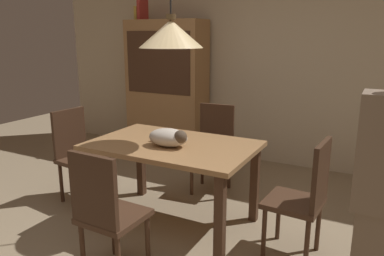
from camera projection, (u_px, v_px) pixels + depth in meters
name	position (u px, v px, depth m)	size (l,w,h in m)	color
back_wall	(265.00, 51.00, 4.77)	(6.40, 0.10, 2.90)	beige
dining_table	(173.00, 154.00, 3.21)	(1.40, 0.90, 0.75)	#A87A4C
chair_left_side	(77.00, 151.00, 3.76)	(0.44, 0.44, 0.93)	#472D1E
chair_far_back	(214.00, 144.00, 4.01)	(0.44, 0.44, 0.93)	#472D1E
chair_right_side	(305.00, 195.00, 2.73)	(0.43, 0.43, 0.93)	#472D1E
chair_near_front	(106.00, 210.00, 2.49)	(0.41, 0.41, 0.93)	#472D1E
cat_sleeping	(169.00, 137.00, 3.08)	(0.39, 0.25, 0.16)	beige
pendant_lamp	(171.00, 33.00, 2.97)	(0.52, 0.52, 1.30)	beige
hutch_bookcase	(167.00, 91.00, 5.19)	(1.12, 0.45, 1.85)	#A87A4C
book_yellow_short	(139.00, 13.00, 5.13)	(0.04, 0.20, 0.18)	gold
book_red_tall	(143.00, 9.00, 5.09)	(0.04, 0.22, 0.28)	#B73833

